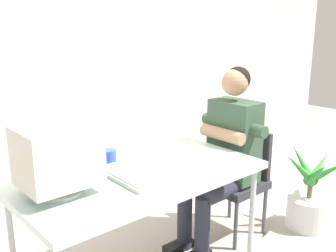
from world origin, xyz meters
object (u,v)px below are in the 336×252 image
Objects in this scene: person_seated at (225,152)px; potted_plant at (309,200)px; desk_mug at (109,156)px; desk at (141,180)px; office_chair at (239,176)px; crt_monitor at (58,156)px; keyboard at (126,177)px.

person_seated reaches higher than potted_plant.
person_seated reaches higher than desk_mug.
desk is 1.57m from potted_plant.
office_chair is at bearing -13.25° from desk_mug.
desk is 0.30m from desk_mug.
potted_plant is at bearing -10.29° from crt_monitor.
desk is at bearing -177.34° from person_seated.
desk_mug is (-0.04, 0.28, 0.09)m from desk.
person_seated is (0.93, 0.07, -0.07)m from keyboard.
desk is 0.81m from person_seated.
keyboard is at bearing -167.17° from desk.
potted_plant is (1.46, -0.31, -0.48)m from desk.
potted_plant is at bearing -21.43° from desk_mug.
crt_monitor is at bearing 179.70° from person_seated.
person_seated reaches higher than crt_monitor.
crt_monitor reaches higher than keyboard.
office_chair is at bearing 2.17° from desk.
office_chair reaches higher than potted_plant.
crt_monitor is 0.53m from desk_mug.
keyboard is (0.37, -0.07, -0.19)m from crt_monitor.
potted_plant is at bearing -11.97° from desk.
crt_monitor is at bearing -152.54° from desk_mug.
person_seated is at bearing 2.66° from desk.
person_seated is at bearing -15.96° from desk_mug.
crt_monitor is at bearing 169.71° from potted_plant.
desk reaches higher than potted_plant.
desk is 1.80× the size of office_chair.
person_seated reaches higher than office_chair.
keyboard is at bearing -11.18° from crt_monitor.
person_seated is 1.96× the size of potted_plant.
office_chair is 8.30× the size of desk_mug.
person_seated is 0.88m from potted_plant.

